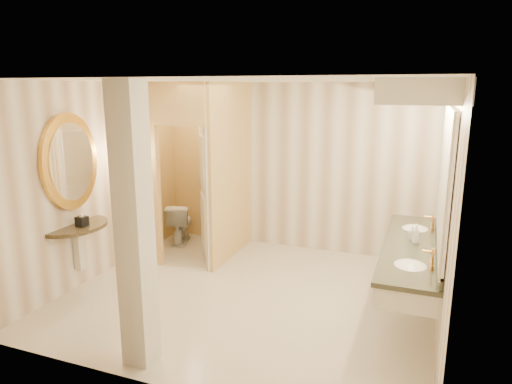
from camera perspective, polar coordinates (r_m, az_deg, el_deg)
floor at (r=6.05m, az=-0.94°, el=-12.74°), size 4.50×4.50×0.00m
ceiling at (r=5.45m, az=-1.05°, el=13.79°), size 4.50×4.50×0.00m
wall_back at (r=7.45m, az=4.72°, el=3.10°), size 4.50×0.02×2.70m
wall_front at (r=3.88m, az=-12.08°, el=-6.48°), size 4.50×0.02×2.70m
wall_left at (r=6.74m, az=-19.05°, el=1.38°), size 0.02×4.00×2.70m
wall_right at (r=5.22m, az=22.62°, el=-2.16°), size 0.02×4.00×2.70m
toilet_closet at (r=6.91m, az=-6.75°, el=2.57°), size 1.50×1.55×2.70m
wall_sconce at (r=6.82m, az=-14.88°, el=5.04°), size 0.14×0.14×0.42m
vanity at (r=5.33m, az=19.94°, el=1.44°), size 0.75×2.62×2.09m
console_shelf at (r=6.31m, az=-22.02°, el=0.29°), size 0.95×0.95×1.93m
pillar at (r=4.36m, az=-14.96°, el=-4.46°), size 0.27×0.27×2.70m
tissue_box at (r=6.29m, az=-20.93°, el=-3.44°), size 0.13×0.13×0.13m
toilet at (r=7.95m, az=-9.48°, el=-3.81°), size 0.59×0.77×0.70m
soap_bottle_a at (r=5.69m, az=18.96°, el=-4.83°), size 0.09×0.09×0.15m
soap_bottle_b at (r=5.75m, az=18.95°, el=-4.75°), size 0.11×0.11×0.13m
soap_bottle_c at (r=5.53m, az=19.35°, el=-4.95°), size 0.11×0.11×0.23m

